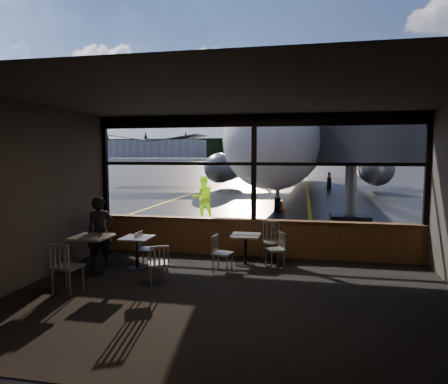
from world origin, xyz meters
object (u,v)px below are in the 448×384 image
(jet_bridge, at_px, (371,162))
(passenger, at_px, (100,232))
(airliner, at_px, (298,112))
(ground_crew, at_px, (203,198))
(cafe_table_mid, at_px, (137,253))
(chair_near_e, at_px, (275,250))
(chair_mid_w, at_px, (146,249))
(cafe_table_near, at_px, (245,250))
(cafe_table_left, at_px, (92,255))
(chair_near_n, at_px, (273,242))
(chair_near_w, at_px, (223,254))
(cone_nose, at_px, (282,205))
(chair_left_s, at_px, (68,267))
(chair_mid_s, at_px, (159,264))

(jet_bridge, xyz_separation_m, passenger, (-6.83, -7.18, -1.47))
(airliner, relative_size, ground_crew, 21.64)
(cafe_table_mid, height_order, chair_near_e, chair_near_e)
(chair_mid_w, bearing_deg, jet_bridge, 146.65)
(chair_mid_w, bearing_deg, cafe_table_mid, -36.43)
(cafe_table_near, relative_size, cafe_table_left, 0.87)
(ground_crew, bearing_deg, chair_near_n, 92.42)
(airliner, height_order, jet_bridge, airliner)
(chair_near_w, bearing_deg, cone_nose, -174.51)
(airliner, xyz_separation_m, cafe_table_near, (-0.79, -21.21, -5.29))
(jet_bridge, height_order, cafe_table_near, jet_bridge)
(passenger, height_order, cone_nose, passenger)
(passenger, bearing_deg, cafe_table_near, -31.43)
(chair_mid_w, bearing_deg, chair_near_e, 107.08)
(jet_bridge, bearing_deg, cafe_table_left, -131.43)
(ground_crew, xyz_separation_m, cone_nose, (2.88, 3.39, -0.62))
(chair_near_n, bearing_deg, chair_near_e, 85.42)
(ground_crew, bearing_deg, passenger, 58.58)
(cafe_table_mid, bearing_deg, chair_left_s, -108.82)
(chair_mid_s, distance_m, passenger, 1.94)
(chair_near_w, bearing_deg, jet_bridge, 159.36)
(chair_near_e, distance_m, chair_mid_w, 2.90)
(chair_near_n, distance_m, cone_nose, 9.07)
(cafe_table_near, relative_size, chair_near_e, 0.89)
(chair_near_e, distance_m, cone_nose, 9.60)
(jet_bridge, distance_m, cafe_table_mid, 9.48)
(airliner, relative_size, chair_mid_s, 45.56)
(jet_bridge, height_order, chair_mid_w, jet_bridge)
(cafe_table_near, bearing_deg, airliner, 87.88)
(airliner, xyz_separation_m, passenger, (-3.94, -22.01, -4.85))
(passenger, height_order, ground_crew, ground_crew)
(chair_mid_w, xyz_separation_m, ground_crew, (-0.38, 6.72, 0.45))
(jet_bridge, bearing_deg, chair_mid_s, -122.57)
(cafe_table_left, height_order, chair_near_n, chair_near_n)
(airliner, relative_size, passenger, 23.16)
(airliner, height_order, cafe_table_near, airliner)
(jet_bridge, height_order, cafe_table_mid, jet_bridge)
(cafe_table_near, height_order, passenger, passenger)
(cafe_table_near, distance_m, cafe_table_mid, 2.43)
(chair_near_w, xyz_separation_m, chair_near_n, (0.98, 1.12, 0.06))
(chair_mid_w, relative_size, ground_crew, 0.47)
(chair_mid_s, xyz_separation_m, chair_left_s, (-1.45, -0.78, 0.07))
(cafe_table_left, bearing_deg, jet_bridge, 48.57)
(airliner, distance_m, jet_bridge, 15.48)
(airliner, relative_size, chair_mid_w, 46.26)
(chair_left_s, distance_m, cone_nose, 12.42)
(chair_near_w, xyz_separation_m, chair_mid_w, (-1.78, 0.08, -0.01))
(chair_near_e, bearing_deg, ground_crew, -1.73)
(cafe_table_mid, distance_m, chair_left_s, 1.84)
(chair_left_s, bearing_deg, cone_nose, 80.98)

